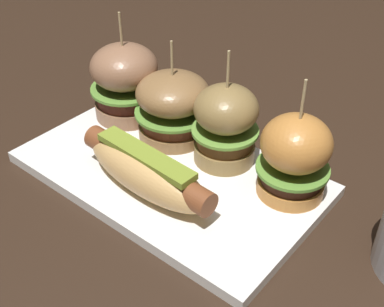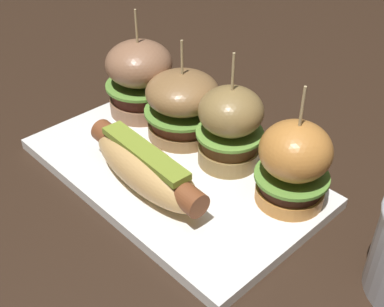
{
  "view_description": "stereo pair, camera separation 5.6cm",
  "coord_description": "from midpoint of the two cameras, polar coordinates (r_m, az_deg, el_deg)",
  "views": [
    {
      "loc": [
        0.32,
        -0.35,
        0.39
      ],
      "look_at": [
        0.04,
        0.0,
        0.05
      ],
      "focal_mm": 46.13,
      "sensor_mm": 36.0,
      "label": 1
    },
    {
      "loc": [
        0.37,
        -0.31,
        0.39
      ],
      "look_at": [
        0.04,
        0.0,
        0.05
      ],
      "focal_mm": 46.13,
      "sensor_mm": 36.0,
      "label": 2
    }
  ],
  "objects": [
    {
      "name": "hot_dog",
      "position": [
        0.56,
        -2.58,
        -1.65
      ],
      "size": [
        0.19,
        0.07,
        0.05
      ],
      "color": "tan",
      "rests_on": "platter_main"
    },
    {
      "name": "slider_far_right",
      "position": [
        0.55,
        14.59,
        -1.24
      ],
      "size": [
        0.08,
        0.08,
        0.14
      ],
      "color": "#CA813A",
      "rests_on": "platter_main"
    },
    {
      "name": "slider_center_left",
      "position": [
        0.64,
        1.41,
        5.6
      ],
      "size": [
        0.1,
        0.1,
        0.13
      ],
      "color": "olive",
      "rests_on": "platter_main"
    },
    {
      "name": "platter_main",
      "position": [
        0.61,
        0.27,
        -2.2
      ],
      "size": [
        0.37,
        0.21,
        0.01
      ],
      "primitive_type": "cube",
      "color": "white",
      "rests_on": "ground"
    },
    {
      "name": "slider_center_right",
      "position": [
        0.59,
        7.15,
        3.04
      ],
      "size": [
        0.08,
        0.08,
        0.15
      ],
      "color": "olive",
      "rests_on": "platter_main"
    },
    {
      "name": "slider_far_left",
      "position": [
        0.69,
        -3.73,
        8.72
      ],
      "size": [
        0.1,
        0.1,
        0.15
      ],
      "color": "#936649",
      "rests_on": "platter_main"
    },
    {
      "name": "ground_plane",
      "position": [
        0.62,
        0.26,
        -2.71
      ],
      "size": [
        3.0,
        3.0,
        0.0
      ],
      "primitive_type": "plane",
      "color": "black"
    }
  ]
}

